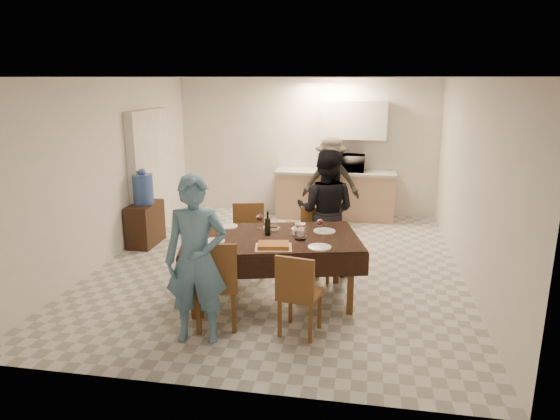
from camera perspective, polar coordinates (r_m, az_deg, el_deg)
The scene contains 33 objects.
floor at distance 7.19m, azimuth -0.02°, elevation -6.29°, with size 5.00×6.00×0.02m, color silver.
ceiling at distance 6.71m, azimuth -0.03°, elevation 14.90°, with size 5.00×6.00×0.02m, color white.
wall_back at distance 9.77m, azimuth 3.03°, elevation 7.20°, with size 5.00×0.02×2.60m, color silver.
wall_front at distance 4.00m, azimuth -7.45°, elevation -4.10°, with size 5.00×0.02×2.60m, color silver.
wall_left at distance 7.66m, azimuth -18.83°, elevation 4.33°, with size 0.02×6.00×2.60m, color silver.
wall_right at distance 6.87m, azimuth 21.02°, elevation 2.99°, with size 0.02×6.00×2.60m, color silver.
stub_partition at distance 8.73m, azimuth -14.51°, elevation 4.17°, with size 0.15×1.40×2.10m, color white.
kitchen_base_cabinet at distance 9.55m, azimuth 6.30°, elevation 1.65°, with size 2.20×0.60×0.86m, color #A27F61.
kitchen_worktop at distance 9.46m, azimuth 6.38°, elevation 4.33°, with size 2.24×0.64×0.05m, color #9E9E9A.
upper_cabinet at distance 9.46m, azimuth 8.44°, elevation 10.17°, with size 1.20×0.34×0.70m, color silver.
dining_table at distance 5.86m, azimuth -1.03°, elevation -3.40°, with size 2.26×1.64×0.79m.
chair_near_left at distance 5.25m, azimuth -7.65°, elevation -7.52°, with size 0.55×0.56×0.54m.
chair_near_right at distance 5.10m, azimuth 2.21°, elevation -8.80°, with size 0.48×0.48×0.48m.
chair_far_left at distance 6.62m, azimuth -3.77°, elevation -2.89°, with size 0.52×0.53×0.51m.
chair_far_right at distance 6.48m, azimuth 4.00°, elevation -3.38°, with size 0.45×0.45×0.50m.
console at distance 8.26m, azimuth -15.11°, elevation -1.55°, with size 0.36×0.73×0.67m, color black.
water_jug at distance 8.13m, azimuth -15.38°, elevation 2.32°, with size 0.31×0.31×0.47m, color #3B5EB3.
wine_bottle at distance 5.87m, azimuth -1.43°, elevation -1.55°, with size 0.07×0.07×0.29m, color black, non-canonical shape.
water_pitcher at distance 5.72m, azimuth 2.31°, elevation -2.49°, with size 0.12×0.12×0.19m, color white.
savoury_tart at distance 5.47m, azimuth -0.76°, elevation -4.07°, with size 0.40×0.30×0.05m, color #AD7232.
salad_bowl at distance 5.97m, azimuth 2.13°, elevation -2.39°, with size 0.17×0.17×0.07m, color white.
mushroom_dish at distance 6.12m, azimuth -1.00°, elevation -2.10°, with size 0.18×0.18×0.03m, color white.
wine_glass_a at distance 5.72m, azimuth -6.94°, elevation -2.59°, with size 0.09×0.09×0.19m, color white, non-canonical shape.
wine_glass_b at distance 5.99m, azimuth 4.59°, elevation -1.80°, with size 0.08×0.08×0.18m, color white, non-canonical shape.
wine_glass_c at distance 6.14m, azimuth -2.34°, elevation -1.25°, with size 0.09×0.09×0.19m, color white, non-canonical shape.
plate_near_left at distance 5.71m, azimuth -7.54°, elevation -3.56°, with size 0.25×0.25×0.01m, color white.
plate_near_right at distance 5.49m, azimuth 4.55°, elevation -4.25°, with size 0.26×0.26×0.01m, color white.
plate_far_left at distance 6.26m, azimuth -5.91°, elevation -1.87°, with size 0.23×0.23×0.01m, color white.
plate_far_right at distance 6.06m, azimuth 5.09°, elevation -2.42°, with size 0.27×0.27×0.02m, color white.
microwave at distance 9.42m, azimuth 7.91°, elevation 5.36°, with size 0.56×0.38×0.31m, color silver.
person_near at distance 5.01m, azimuth -9.55°, elevation -5.66°, with size 0.62×0.41×1.71m, color teal.
person_far at distance 6.77m, azimuth 5.23°, elevation -0.17°, with size 0.82×0.64×1.70m, color black.
person_kitchen at distance 9.04m, azimuth 5.84°, elevation 3.25°, with size 1.02×0.59×1.58m, color black.
Camera 1 is at (1.16, -6.61, 2.59)m, focal length 32.00 mm.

